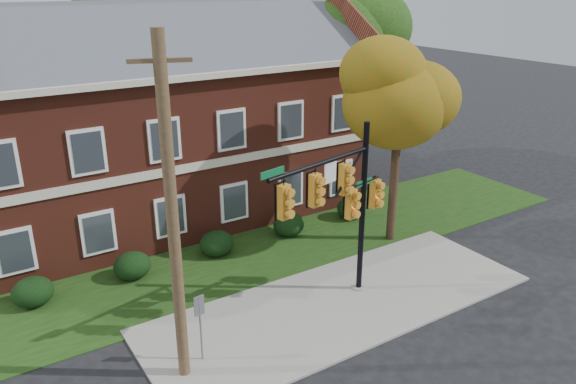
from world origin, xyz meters
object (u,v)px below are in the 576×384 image
tree_far_rear (127,13)px  hedge_right (289,224)px  tree_near_right (407,86)px  hedge_far_right (351,208)px  tree_right_rear (349,27)px  apartment_building (161,111)px  hedge_center (217,243)px  traffic_signal (343,199)px  utility_pole (172,219)px  hedge_far_left (33,292)px  hedge_left (132,266)px  sign_post (200,318)px

tree_far_rear → hedge_right: bearing=-80.6°
tree_near_right → hedge_far_right: bearing=94.5°
tree_right_rear → tree_far_rear: tree_far_rear is taller
tree_near_right → tree_right_rear: (4.09, 8.95, 1.45)m
apartment_building → hedge_center: 6.89m
tree_far_rear → traffic_signal: size_ratio=1.84×
hedge_right → utility_pole: (-7.55, -6.22, 4.35)m
hedge_right → hedge_far_left: bearing=180.0°
apartment_building → traffic_signal: apartment_building is taller
tree_near_right → utility_pole: utility_pole is taller
hedge_far_right → tree_right_rear: 10.66m
hedge_far_left → hedge_left: 3.50m
hedge_far_left → sign_post: (3.63, -5.95, 0.98)m
hedge_left → hedge_center: (3.50, 0.00, 0.00)m
apartment_building → hedge_far_left: bearing=-143.1°
tree_far_rear → sign_post: 20.94m
hedge_center → hedge_far_right: bearing=0.0°
tree_near_right → apartment_building: bearing=131.8°
hedge_center → sign_post: sign_post is taller
hedge_left → hedge_far_right: same height
apartment_building → sign_post: bearing=-106.7°
tree_far_rear → utility_pole: size_ratio=1.20×
hedge_far_left → hedge_right: same height
hedge_far_left → hedge_left: same height
hedge_center → sign_post: (-3.37, -5.95, 0.98)m
apartment_building → utility_pole: apartment_building is taller
hedge_center → hedge_far_right: 7.00m
hedge_center → hedge_right: 3.50m
apartment_building → tree_near_right: apartment_building is taller
hedge_right → tree_far_rear: tree_far_rear is taller
hedge_far_left → hedge_far_right: bearing=0.0°
hedge_center → hedge_right: same height
hedge_far_left → utility_pole: size_ratio=0.15×
hedge_right → traffic_signal: bearing=-104.9°
hedge_center → utility_pole: bearing=-123.1°
hedge_left → tree_near_right: tree_near_right is taller
hedge_center → hedge_right: bearing=0.0°
tree_right_rear → traffic_signal: bearing=-128.6°
utility_pole → tree_right_rear: bearing=58.0°
traffic_signal → utility_pole: (-6.08, -0.70, 0.98)m
traffic_signal → utility_pole: utility_pole is taller
hedge_center → tree_near_right: tree_near_right is taller
tree_far_rear → utility_pole: bearing=-105.6°
hedge_left → hedge_far_right: bearing=0.0°
tree_near_right → traffic_signal: size_ratio=1.37×
hedge_far_right → utility_pole: (-11.05, -6.22, 4.35)m
apartment_building → hedge_left: apartment_building is taller
sign_post → tree_right_rear: bearing=32.7°
apartment_building → hedge_right: 7.73m
tree_near_right → traffic_signal: (-5.19, -2.70, -2.78)m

